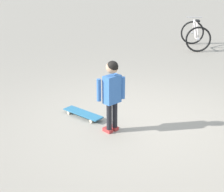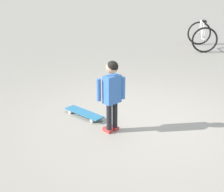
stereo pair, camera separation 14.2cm
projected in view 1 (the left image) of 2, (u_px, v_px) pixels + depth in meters
ground_plane at (142, 122)px, 5.15m from camera, size 50.00×50.00×0.00m
child_person at (112, 89)px, 4.64m from camera, size 0.38×0.28×1.06m
skateboard at (83, 113)px, 5.32m from camera, size 0.71×0.54×0.07m
bicycle_near at (195, 35)px, 9.76m from camera, size 0.78×1.12×0.85m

